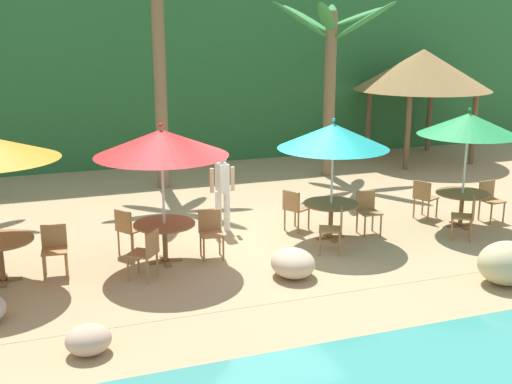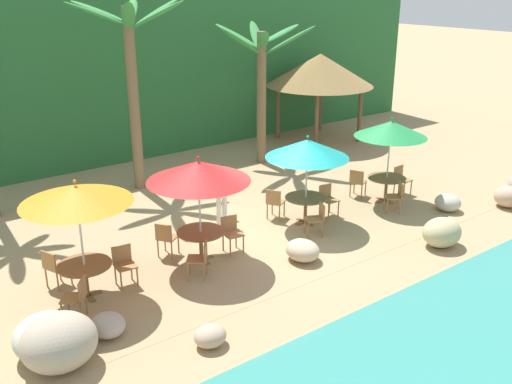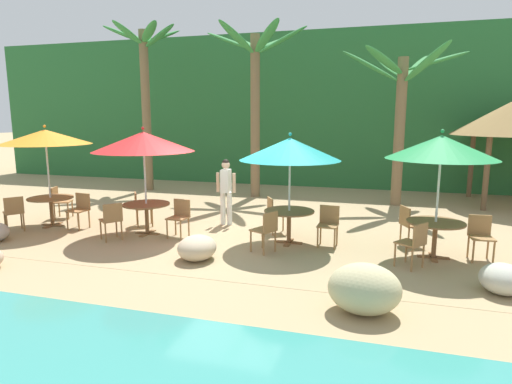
{
  "view_description": "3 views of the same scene",
  "coord_description": "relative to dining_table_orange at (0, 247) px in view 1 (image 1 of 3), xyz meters",
  "views": [
    {
      "loc": [
        -4.12,
        -11.03,
        4.16
      ],
      "look_at": [
        -0.25,
        -0.14,
        1.12
      ],
      "focal_mm": 44.71,
      "sensor_mm": 36.0,
      "label": 1
    },
    {
      "loc": [
        -8.22,
        -10.69,
        6.19
      ],
      "look_at": [
        -0.02,
        0.28,
        1.08
      ],
      "focal_mm": 40.39,
      "sensor_mm": 36.0,
      "label": 2
    },
    {
      "loc": [
        3.21,
        -9.11,
        2.76
      ],
      "look_at": [
        0.53,
        0.12,
        1.07
      ],
      "focal_mm": 30.22,
      "sensor_mm": 36.0,
      "label": 3
    }
  ],
  "objects": [
    {
      "name": "chair_green_seaward",
      "position": [
        9.93,
        0.13,
        -0.1
      ],
      "size": [
        0.45,
        0.46,
        0.87
      ],
      "color": "#9E7042",
      "rests_on": "ground"
    },
    {
      "name": "waiter_in_white",
      "position": [
        4.24,
        1.36,
        0.37
      ],
      "size": [
        0.52,
        0.35,
        1.7
      ],
      "color": "white",
      "rests_on": "ground"
    },
    {
      "name": "chair_green_left",
      "position": [
        8.66,
        -0.77,
        -0.1
      ],
      "size": [
        0.59,
        0.59,
        0.87
      ],
      "color": "#9E7042",
      "rests_on": "ground"
    },
    {
      "name": "chair_teal_seaward",
      "position": [
        6.99,
        0.24,
        -0.1
      ],
      "size": [
        0.44,
        0.44,
        0.87
      ],
      "color": "#9E7042",
      "rests_on": "ground"
    },
    {
      "name": "chair_red_left",
      "position": [
        2.29,
        -0.75,
        -0.1
      ],
      "size": [
        0.6,
        0.59,
        0.87
      ],
      "color": "#9E7042",
      "rests_on": "ground"
    },
    {
      "name": "dining_table_red",
      "position": [
        2.74,
        -0.02,
        0.0
      ],
      "size": [
        1.1,
        1.1,
        0.74
      ],
      "color": "brown",
      "rests_on": "ground"
    },
    {
      "name": "chair_red_inland",
      "position": [
        2.19,
        0.62,
        -0.1
      ],
      "size": [
        0.59,
        0.59,
        0.87
      ],
      "color": "#9E7042",
      "rests_on": "ground"
    },
    {
      "name": "umbrella_green",
      "position": [
        9.09,
        -0.03,
        1.57
      ],
      "size": [
        2.05,
        2.05,
        2.53
      ],
      "color": "silver",
      "rests_on": "ground"
    },
    {
      "name": "palm_tree_second",
      "position": [
        3.84,
        5.41,
        3.26
      ],
      "size": [
        3.53,
        3.28,
        5.67
      ],
      "color": "brown",
      "rests_on": "ground"
    },
    {
      "name": "terrace_deck",
      "position": [
        4.78,
        0.27,
        -0.61
      ],
      "size": [
        18.0,
        5.2,
        0.01
      ],
      "color": "tan",
      "rests_on": "ground"
    },
    {
      "name": "palapa_hut",
      "position": [
        12.17,
        6.27,
        2.19
      ],
      "size": [
        4.21,
        4.21,
        3.44
      ],
      "color": "brown",
      "rests_on": "ground"
    },
    {
      "name": "umbrella_teal",
      "position": [
        6.13,
        0.18,
        1.46
      ],
      "size": [
        2.17,
        2.17,
        2.43
      ],
      "color": "silver",
      "rests_on": "ground"
    },
    {
      "name": "foliage_backdrop",
      "position": [
        4.78,
        9.27,
        2.39
      ],
      "size": [
        28.0,
        2.4,
        6.0
      ],
      "color": "#286633",
      "rests_on": "ground"
    },
    {
      "name": "palm_tree_third",
      "position": [
        8.52,
        5.28,
        2.71
      ],
      "size": [
        3.74,
        3.44,
        4.79
      ],
      "color": "brown",
      "rests_on": "ground"
    },
    {
      "name": "rock_seawall",
      "position": [
        5.97,
        -2.29,
        -0.24
      ],
      "size": [
        17.32,
        3.07,
        0.96
      ],
      "color": "tan",
      "rests_on": "ground"
    },
    {
      "name": "dining_table_orange",
      "position": [
        0.0,
        0.0,
        0.0
      ],
      "size": [
        1.1,
        1.1,
        0.74
      ],
      "color": "brown",
      "rests_on": "ground"
    },
    {
      "name": "chair_orange_seaward",
      "position": [
        0.85,
        0.02,
        -0.1
      ],
      "size": [
        0.45,
        0.46,
        0.87
      ],
      "color": "#9E7042",
      "rests_on": "ground"
    },
    {
      "name": "chair_teal_left",
      "position": [
        5.83,
        -0.62,
        -0.1
      ],
      "size": [
        0.57,
        0.57,
        0.87
      ],
      "color": "#9E7042",
      "rests_on": "ground"
    },
    {
      "name": "umbrella_red",
      "position": [
        2.74,
        -0.02,
        1.58
      ],
      "size": [
        2.33,
        2.33,
        2.53
      ],
      "color": "silver",
      "rests_on": "ground"
    },
    {
      "name": "chair_green_inland",
      "position": [
        8.65,
        0.71,
        -0.1
      ],
      "size": [
        0.56,
        0.56,
        0.87
      ],
      "color": "#9E7042",
      "rests_on": "ground"
    },
    {
      "name": "ground_plane",
      "position": [
        4.78,
        0.27,
        -0.61
      ],
      "size": [
        120.0,
        120.0,
        0.0
      ],
      "primitive_type": "plane",
      "color": "tan"
    },
    {
      "name": "chair_teal_inland",
      "position": [
        5.64,
        0.88,
        -0.1
      ],
      "size": [
        0.58,
        0.58,
        0.87
      ],
      "color": "#9E7042",
      "rests_on": "ground"
    },
    {
      "name": "dining_table_green",
      "position": [
        9.09,
        -0.03,
        0.0
      ],
      "size": [
        1.1,
        1.1,
        0.74
      ],
      "color": "brown",
      "rests_on": "ground"
    },
    {
      "name": "chair_red_seaward",
      "position": [
        3.6,
        -0.01,
        -0.1
      ],
      "size": [
        0.46,
        0.47,
        0.87
      ],
      "color": "#9E7042",
      "rests_on": "ground"
    },
    {
      "name": "dining_table_teal",
      "position": [
        6.13,
        0.18,
        0.0
      ],
      "size": [
        1.1,
        1.1,
        0.74
      ],
      "color": "brown",
      "rests_on": "ground"
    }
  ]
}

